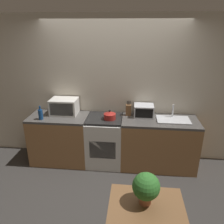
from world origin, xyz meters
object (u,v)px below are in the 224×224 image
Objects in this scene: microwave at (64,106)px; toaster_oven at (144,111)px; bottle at (41,114)px; kettle at (110,115)px; stove_range at (105,141)px; dining_table at (146,221)px.

toaster_oven is at bearing 1.27° from microwave.
kettle is at bearing 6.50° from bottle.
microwave is 1.42m from toaster_oven.
microwave is at bearing 171.22° from stove_range.
stove_range is 1.91× the size of microwave.
toaster_oven reaches higher than dining_table.
kettle is 0.27× the size of dining_table.
bottle is (-1.07, -0.18, 0.55)m from stove_range.
stove_range is at bearing -8.78° from microwave.
kettle is 0.44× the size of microwave.
toaster_oven is at bearing 89.43° from dining_table.
bottle reaches higher than toaster_oven.
bottle is at bearing -137.82° from microwave.
stove_range is 1.21m from bottle.
stove_range is 1.98m from dining_table.
stove_range is at bearing 109.50° from dining_table.
toaster_oven reaches higher than stove_range.
stove_range is 2.66× the size of toaster_oven.
kettle is 1.93m from dining_table.
stove_range is at bearing -167.82° from toaster_oven.
dining_table is (1.72, -1.68, -0.37)m from bottle.
kettle is at bearing -161.58° from toaster_oven.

